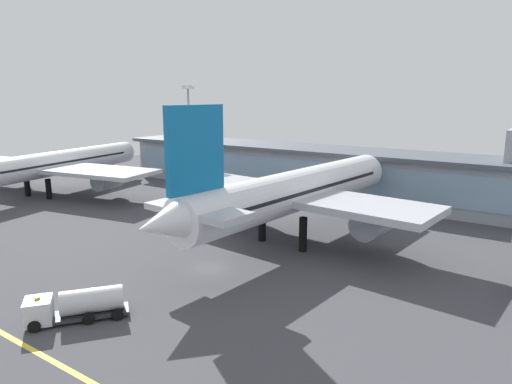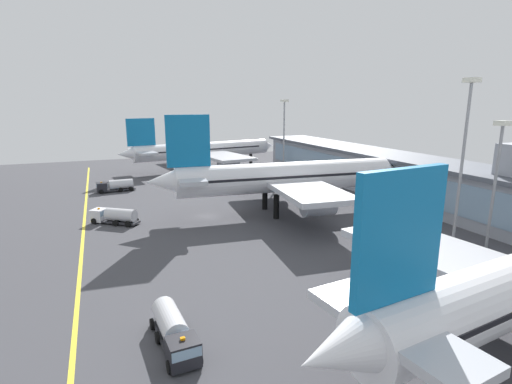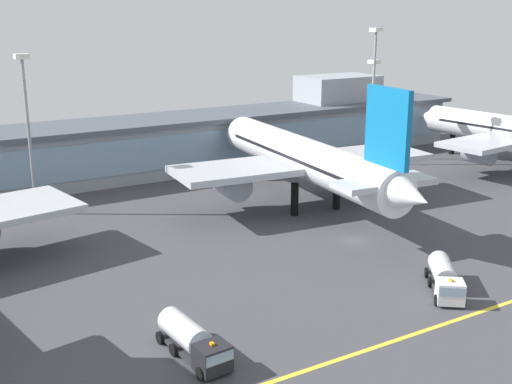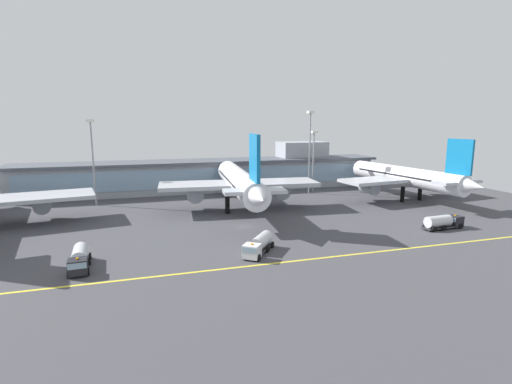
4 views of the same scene
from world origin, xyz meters
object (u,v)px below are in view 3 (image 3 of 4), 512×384
object	(u,v)px
fuel_tanker_truck	(445,279)
apron_light_mast_east	(373,93)
airliner_near_right	(306,159)
apron_light_mast_centre	(374,77)
apron_light_mast_west	(27,111)
baggage_tug_near	(194,341)

from	to	relation	value
fuel_tanker_truck	apron_light_mast_east	world-z (taller)	apron_light_mast_east
airliner_near_right	apron_light_mast_centre	world-z (taller)	apron_light_mast_centre
fuel_tanker_truck	apron_light_mast_centre	distance (m)	59.60
apron_light_mast_west	fuel_tanker_truck	bearing A→B (deg)	-58.53
apron_light_mast_east	apron_light_mast_west	bearing A→B (deg)	-177.33
apron_light_mast_west	apron_light_mast_east	world-z (taller)	apron_light_mast_west
fuel_tanker_truck	apron_light_mast_centre	world-z (taller)	apron_light_mast_centre
fuel_tanker_truck	baggage_tug_near	size ratio (longest dim) A/B	0.94
airliner_near_right	fuel_tanker_truck	xyz separation A→B (m)	(-5.13, -32.40, -5.64)
apron_light_mast_west	apron_light_mast_east	xyz separation A→B (m)	(64.37, 3.00, -1.90)
fuel_tanker_truck	apron_light_mast_west	world-z (taller)	apron_light_mast_west
apron_light_mast_east	airliner_near_right	bearing A→B (deg)	-146.14
airliner_near_right	apron_light_mast_east	world-z (taller)	airliner_near_right
fuel_tanker_truck	baggage_tug_near	xyz separation A→B (m)	(-27.78, 1.42, 0.00)
baggage_tug_near	apron_light_mast_east	bearing A→B (deg)	125.20
apron_light_mast_centre	apron_light_mast_east	xyz separation A→B (m)	(3.00, 3.53, -3.33)
airliner_near_right	apron_light_mast_centre	size ratio (longest dim) A/B	2.14
airliner_near_right	fuel_tanker_truck	distance (m)	33.28
fuel_tanker_truck	baggage_tug_near	bearing A→B (deg)	-55.61
airliner_near_right	apron_light_mast_west	size ratio (longest dim) A/B	2.38
apron_light_mast_centre	airliner_near_right	bearing A→B (deg)	-148.49
apron_light_mast_west	airliner_near_right	bearing A→B (deg)	-25.32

